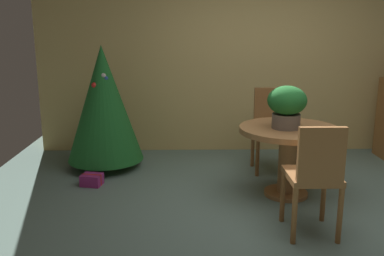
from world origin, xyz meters
The scene contains 8 objects.
ground_plane centered at (0.00, 0.00, 0.00)m, with size 6.60×6.60×0.00m, color slate.
back_wall_panel centered at (0.00, 2.20, 1.30)m, with size 6.00×0.10×2.60m, color tan.
round_dining_table centered at (0.07, 0.45, 0.55)m, with size 1.01×1.01×0.73m.
flower_vase centered at (0.03, 0.41, 0.97)m, with size 0.39×0.39×0.43m.
wooden_chair_near centered at (0.07, -0.44, 0.55)m, with size 0.41×0.45×0.97m.
wooden_chair_far centered at (0.07, 1.30, 0.56)m, with size 0.45×0.41×1.00m.
holiday_tree centered at (-1.97, 1.39, 0.81)m, with size 0.93×0.93×1.51m.
gift_box_purple centered at (-2.01, 0.77, 0.06)m, with size 0.25×0.22×0.13m.
Camera 1 is at (-0.98, -3.66, 1.69)m, focal length 39.35 mm.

